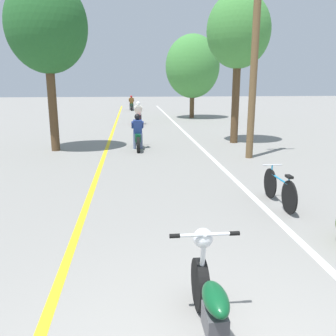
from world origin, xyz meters
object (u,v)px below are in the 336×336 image
object	(u,v)px
motorcycle_foreground	(213,311)
roadside_tree_right_near	(239,32)
roadside_tree_left	(47,27)
motorcycle_rider_lead	(138,136)
bicycle_parked	(279,189)
utility_pole	(255,45)
roadside_tree_right_far	(193,67)
motorcycle_rider_mid	(138,116)
motorcycle_rider_far	(131,105)

from	to	relation	value
motorcycle_foreground	roadside_tree_right_near	bearing A→B (deg)	73.00
roadside_tree_left	motorcycle_rider_lead	size ratio (longest dim) A/B	2.94
motorcycle_foreground	bicycle_parked	xyz separation A→B (m)	(2.35, 4.01, -0.05)
utility_pole	motorcycle_foreground	bearing A→B (deg)	-110.52
roadside_tree_right_far	roadside_tree_right_near	bearing A→B (deg)	-89.75
roadside_tree_right_near	motorcycle_rider_mid	size ratio (longest dim) A/B	3.00
roadside_tree_right_near	motorcycle_rider_lead	xyz separation A→B (m)	(-4.18, -1.00, -4.02)
utility_pole	motorcycle_rider_lead	distance (m)	5.43
roadside_tree_left	motorcycle_foreground	xyz separation A→B (m)	(3.69, -10.87, -4.07)
roadside_tree_right_near	roadside_tree_left	bearing A→B (deg)	-171.67
utility_pole	motorcycle_rider_lead	bearing A→B (deg)	151.04
motorcycle_rider_mid	motorcycle_rider_lead	bearing A→B (deg)	-91.40
roadside_tree_right_near	roadside_tree_right_far	size ratio (longest dim) A/B	1.05
roadside_tree_left	roadside_tree_right_near	bearing A→B (deg)	8.33
motorcycle_rider_mid	roadside_tree_right_far	bearing A→B (deg)	42.22
roadside_tree_right_far	motorcycle_rider_far	bearing A→B (deg)	119.27
roadside_tree_right_near	bicycle_parked	size ratio (longest dim) A/B	3.60
roadside_tree_right_far	roadside_tree_left	xyz separation A→B (m)	(-7.29, -11.79, 0.89)
roadside_tree_left	motorcycle_rider_mid	xyz separation A→B (m)	(3.36, 8.22, -3.95)
motorcycle_rider_mid	roadside_tree_right_near	bearing A→B (deg)	-60.90
utility_pole	motorcycle_foreground	size ratio (longest dim) A/B	3.53
roadside_tree_right_near	bicycle_parked	distance (m)	9.06
roadside_tree_right_near	roadside_tree_left	distance (m)	7.42
motorcycle_rider_far	utility_pole	bearing A→B (deg)	-79.41
bicycle_parked	motorcycle_rider_lead	bearing A→B (deg)	112.53
motorcycle_rider_mid	bicycle_parked	size ratio (longest dim) A/B	1.20
roadside_tree_right_far	motorcycle_foreground	size ratio (longest dim) A/B	2.80
motorcycle_rider_far	motorcycle_rider_mid	bearing A→B (deg)	-87.96
roadside_tree_right_far	bicycle_parked	world-z (taller)	roadside_tree_right_far
motorcycle_rider_mid	bicycle_parked	world-z (taller)	motorcycle_rider_mid
roadside_tree_right_near	roadside_tree_right_far	bearing A→B (deg)	90.25
utility_pole	bicycle_parked	size ratio (longest dim) A/B	4.31
motorcycle_rider_lead	roadside_tree_left	bearing A→B (deg)	-178.68
utility_pole	roadside_tree_right_near	distance (m)	3.24
motorcycle_foreground	motorcycle_rider_far	xyz separation A→B (m)	(-0.73, 30.39, 0.08)
roadside_tree_right_far	bicycle_parked	bearing A→B (deg)	-93.83
roadside_tree_right_far	motorcycle_rider_far	distance (m)	9.39
motorcycle_rider_lead	roadside_tree_right_far	bearing A→B (deg)	70.58
roadside_tree_right_near	motorcycle_rider_lead	size ratio (longest dim) A/B	2.89
utility_pole	bicycle_parked	bearing A→B (deg)	-101.13
motorcycle_rider_lead	motorcycle_rider_mid	bearing A→B (deg)	88.60
utility_pole	motorcycle_rider_far	world-z (taller)	utility_pole
utility_pole	roadside_tree_right_near	xyz separation A→B (m)	(0.35, 3.12, 0.80)
roadside_tree_right_far	motorcycle_foreground	xyz separation A→B (m)	(-3.60, -22.66, -3.18)
motorcycle_foreground	motorcycle_rider_mid	bearing A→B (deg)	90.98
motorcycle_rider_far	bicycle_parked	xyz separation A→B (m)	(3.08, -26.39, -0.13)
roadside_tree_left	motorcycle_rider_mid	size ratio (longest dim) A/B	3.05
motorcycle_foreground	motorcycle_rider_lead	world-z (taller)	motorcycle_rider_lead
roadside_tree_right_far	motorcycle_foreground	distance (m)	23.17
motorcycle_foreground	motorcycle_rider_far	distance (m)	30.40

